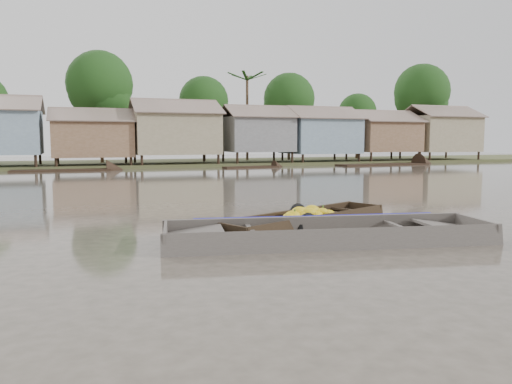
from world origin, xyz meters
name	(u,v)px	position (x,y,z in m)	size (l,w,h in m)	color
ground	(302,230)	(0.00, 0.00, 0.00)	(120.00, 120.00, 0.00)	#464035
riverbank	(176,129)	(3.03, 31.86, 3.07)	(120.00, 12.47, 10.22)	#384723
banana_boat	(305,221)	(0.29, 0.46, 0.13)	(5.24, 3.31, 0.74)	black
viewer_boat	(329,239)	(-0.03, -1.38, 0.05)	(7.14, 3.05, 0.56)	#49423D
distant_boats	(319,169)	(12.28, 23.22, -0.05)	(35.47, 14.97, 0.35)	black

